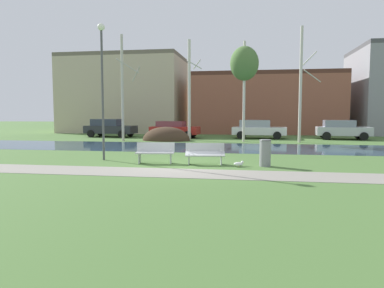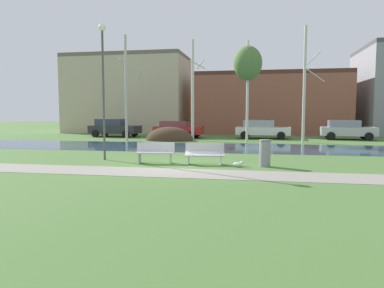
{
  "view_description": "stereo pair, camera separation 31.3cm",
  "coord_description": "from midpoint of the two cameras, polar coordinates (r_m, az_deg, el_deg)",
  "views": [
    {
      "loc": [
        2.86,
        -13.91,
        2.1
      ],
      "look_at": [
        0.43,
        0.99,
        0.8
      ],
      "focal_mm": 33.51,
      "sensor_mm": 36.0,
      "label": 1
    },
    {
      "loc": [
        3.17,
        -13.86,
        2.1
      ],
      "look_at": [
        0.43,
        0.99,
        0.8
      ],
      "focal_mm": 33.51,
      "sensor_mm": 36.0,
      "label": 2
    }
  ],
  "objects": [
    {
      "name": "ground_plane",
      "position": [
        24.16,
        2.08,
        -0.06
      ],
      "size": [
        120.0,
        120.0,
        0.0
      ],
      "primitive_type": "plane",
      "color": "#476B33"
    },
    {
      "name": "paved_path_strip",
      "position": [
        12.71,
        -4.59,
        -4.58
      ],
      "size": [
        60.0,
        1.94,
        0.01
      ],
      "primitive_type": "cube",
      "color": "gray",
      "rests_on": "ground"
    },
    {
      "name": "river_band",
      "position": [
        22.12,
        1.4,
        -0.51
      ],
      "size": [
        80.0,
        6.28,
        0.01
      ],
      "primitive_type": "cube",
      "color": "#2D475B",
      "rests_on": "ground"
    },
    {
      "name": "soil_mound",
      "position": [
        27.7,
        -4.45,
        0.56
      ],
      "size": [
        3.7,
        2.56,
        2.12
      ],
      "primitive_type": "ellipsoid",
      "color": "#423021",
      "rests_on": "ground"
    },
    {
      "name": "bench_left",
      "position": [
        15.09,
        -6.46,
        -1.3
      ],
      "size": [
        1.66,
        0.78,
        0.87
      ],
      "color": "#B2B5B7",
      "rests_on": "ground"
    },
    {
      "name": "bench_right",
      "position": [
        14.66,
        1.47,
        -1.45
      ],
      "size": [
        1.66,
        0.77,
        0.87
      ],
      "color": "#B2B5B7",
      "rests_on": "ground"
    },
    {
      "name": "trash_bin",
      "position": [
        14.4,
        10.95,
        -1.34
      ],
      "size": [
        0.47,
        0.47,
        1.06
      ],
      "color": "gray",
      "rests_on": "ground"
    },
    {
      "name": "seagull",
      "position": [
        14.06,
        6.83,
        -3.16
      ],
      "size": [
        0.42,
        0.16,
        0.25
      ],
      "color": "white",
      "rests_on": "ground"
    },
    {
      "name": "streetlamp",
      "position": [
        16.62,
        -14.65,
        11.15
      ],
      "size": [
        0.32,
        0.32,
        6.01
      ],
      "color": "#4C4C51",
      "rests_on": "ground"
    },
    {
      "name": "birch_far_left",
      "position": [
        27.67,
        -11.26,
        8.85
      ],
      "size": [
        1.54,
        2.77,
        7.93
      ],
      "color": "#BCB7A8",
      "rests_on": "ground"
    },
    {
      "name": "birch_left",
      "position": [
        27.85,
        -0.72,
        8.68
      ],
      "size": [
        1.1,
        1.88,
        7.69
      ],
      "color": "beige",
      "rests_on": "ground"
    },
    {
      "name": "birch_center_left",
      "position": [
        26.93,
        8.0,
        12.48
      ],
      "size": [
        2.07,
        2.07,
        7.32
      ],
      "color": "beige",
      "rests_on": "ground"
    },
    {
      "name": "birch_center",
      "position": [
        26.88,
        16.65,
        9.12
      ],
      "size": [
        1.48,
        2.4,
        8.21
      ],
      "color": "beige",
      "rests_on": "ground"
    },
    {
      "name": "parked_van_nearest_dark",
      "position": [
        32.7,
        -13.23,
        2.56
      ],
      "size": [
        4.53,
        2.29,
        1.58
      ],
      "color": "#282B30",
      "rests_on": "ground"
    },
    {
      "name": "parked_sedan_second_red",
      "position": [
        30.63,
        -3.18,
        2.41
      ],
      "size": [
        4.23,
        2.2,
        1.43
      ],
      "color": "maroon",
      "rests_on": "ground"
    },
    {
      "name": "parked_hatch_third_white",
      "position": [
        30.31,
        10.18,
        2.39
      ],
      "size": [
        4.52,
        2.27,
        1.54
      ],
      "color": "silver",
      "rests_on": "ground"
    },
    {
      "name": "parked_wagon_fourth_silver",
      "position": [
        31.16,
        22.49,
        2.18
      ],
      "size": [
        4.24,
        2.32,
        1.54
      ],
      "color": "#B2B5BC",
      "rests_on": "ground"
    },
    {
      "name": "building_beige_block",
      "position": [
        41.31,
        -10.66,
        7.71
      ],
      "size": [
        12.84,
        8.44,
        8.34
      ],
      "color": "#BCAD8E",
      "rests_on": "ground"
    },
    {
      "name": "building_brick_low",
      "position": [
        40.27,
        11.35,
        6.27
      ],
      "size": [
        15.11,
        9.96,
        6.23
      ],
      "color": "brown",
      "rests_on": "ground"
    }
  ]
}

